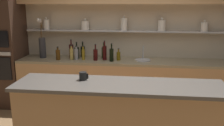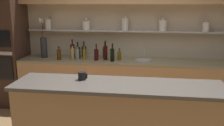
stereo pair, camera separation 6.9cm
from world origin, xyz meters
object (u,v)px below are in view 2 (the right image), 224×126
object	(u,v)px
bottle_wine_5	(96,54)
bottle_oil_6	(84,54)
flower_vase	(44,45)
bottle_wine_3	(73,51)
bottle_wine_1	(78,52)
coffee_mug	(82,76)
bottle_wine_9	(112,55)
bottle_spirit_4	(73,53)
sink_fixture	(144,59)
bottle_spirit_2	(77,54)
bottle_spirit_11	(59,54)
oven_tower	(7,51)
bottle_wine_0	(84,51)
bottle_oil_7	(119,56)
bottle_wine_8	(105,52)
bottle_wine_10	(105,52)

from	to	relation	value
bottle_wine_5	bottle_oil_6	world-z (taller)	bottle_wine_5
flower_vase	bottle_wine_3	xyz separation A→B (m)	(0.52, 0.08, -0.10)
bottle_wine_1	bottle_wine_5	world-z (taller)	bottle_wine_1
bottle_wine_1	coffee_mug	distance (m)	1.64
bottle_wine_9	bottle_spirit_4	bearing A→B (deg)	175.95
sink_fixture	bottle_wine_9	bearing A→B (deg)	-166.71
bottle_spirit_2	bottle_spirit_11	xyz separation A→B (m)	(-0.32, -0.05, -0.01)
oven_tower	sink_fixture	bearing A→B (deg)	0.29
bottle_wine_0	bottle_wine_9	world-z (taller)	bottle_wine_9
bottle_wine_3	bottle_spirit_4	distance (m)	0.18
bottle_oil_7	bottle_wine_8	bearing A→B (deg)	149.95
oven_tower	bottle_wine_10	distance (m)	1.87
oven_tower	bottle_oil_6	bearing A→B (deg)	-2.42
bottle_oil_7	bottle_spirit_11	distance (m)	1.07
bottle_spirit_4	bottle_oil_6	bearing A→B (deg)	0.02
bottle_wine_0	bottle_oil_7	xyz separation A→B (m)	(0.69, -0.20, -0.02)
sink_fixture	bottle_wine_5	size ratio (longest dim) A/B	0.93
flower_vase	bottle_spirit_4	bearing A→B (deg)	-9.09
oven_tower	bottle_wine_9	size ratio (longest dim) A/B	6.59
bottle_wine_1	oven_tower	bearing A→B (deg)	-178.23
bottle_spirit_2	bottle_oil_6	xyz separation A→B (m)	(0.13, -0.01, 0.00)
bottle_wine_1	bottle_oil_6	bearing A→B (deg)	-36.44
sink_fixture	bottle_spirit_2	world-z (taller)	sink_fixture
bottle_wine_10	oven_tower	bearing A→B (deg)	179.53
bottle_wine_1	bottle_wine_5	size ratio (longest dim) A/B	1.04
sink_fixture	bottle_wine_5	bearing A→B (deg)	-174.17
sink_fixture	bottle_oil_7	world-z (taller)	sink_fixture
bottle_wine_1	bottle_oil_7	xyz separation A→B (m)	(0.76, -0.06, -0.03)
bottle_wine_10	sink_fixture	bearing A→B (deg)	2.38
coffee_mug	sink_fixture	bearing A→B (deg)	65.32
oven_tower	bottle_wine_10	xyz separation A→B (m)	(1.87, -0.02, 0.02)
bottle_wine_8	bottle_wine_1	bearing A→B (deg)	-167.01
bottle_wine_3	bottle_spirit_11	distance (m)	0.29
bottle_spirit_4	bottle_wine_1	bearing A→B (deg)	56.51
flower_vase	bottle_wine_9	size ratio (longest dim) A/B	2.31
flower_vase	sink_fixture	distance (m)	1.84
bottle_oil_6	sink_fixture	bearing A→B (deg)	4.16
bottle_wine_10	bottle_spirit_2	bearing A→B (deg)	-175.09
bottle_wine_1	bottle_spirit_11	bearing A→B (deg)	-153.22
bottle_wine_5	bottle_wine_9	world-z (taller)	bottle_wine_9
bottle_oil_6	bottle_wine_9	world-z (taller)	bottle_wine_9
bottle_wine_5	bottle_wine_8	world-z (taller)	bottle_wine_5
sink_fixture	bottle_oil_7	size ratio (longest dim) A/B	1.27
bottle_wine_5	bottle_wine_10	bearing A→B (deg)	20.31
bottle_wine_8	coffee_mug	world-z (taller)	bottle_wine_8
bottle_spirit_2	bottle_oil_7	distance (m)	0.75
bottle_oil_6	bottle_wine_8	world-z (taller)	bottle_wine_8
bottle_wine_1	bottle_wine_10	distance (m)	0.52
sink_fixture	bottle_wine_9	world-z (taller)	bottle_wine_9
flower_vase	bottle_oil_6	distance (m)	0.79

